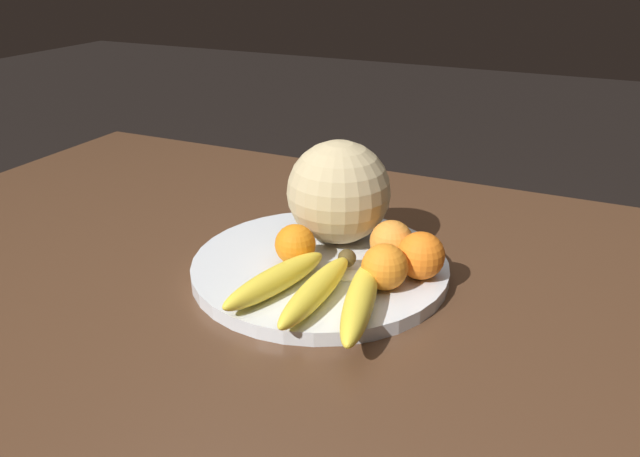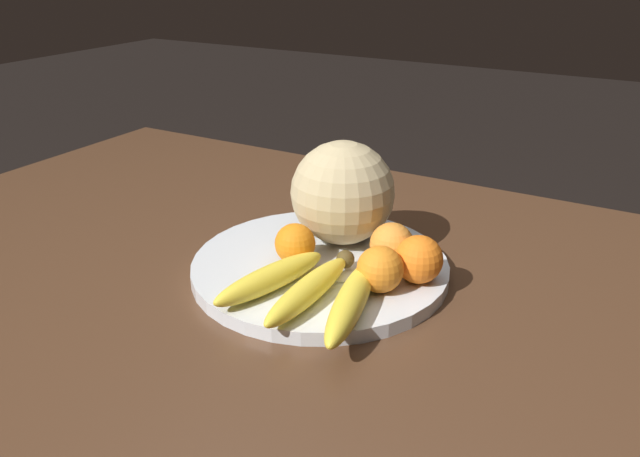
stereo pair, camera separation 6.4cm
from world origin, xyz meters
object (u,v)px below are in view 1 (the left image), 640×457
at_px(melon, 339,192).
at_px(banana_bunch, 320,290).
at_px(orange_mid_center, 391,242).
at_px(produce_tag, 368,276).
at_px(orange_front_left, 421,256).
at_px(orange_back_left, 293,244).
at_px(kitchen_table, 288,338).
at_px(orange_front_right, 385,267).
at_px(fruit_bowl, 320,266).

relative_size(melon, banana_bunch, 0.74).
xyz_separation_m(orange_mid_center, produce_tag, (-0.01, -0.06, -0.03)).
bearing_deg(orange_front_left, orange_back_left, -169.03).
bearing_deg(produce_tag, orange_mid_center, 54.70).
distance_m(banana_bunch, produce_tag, 0.09).
bearing_deg(kitchen_table, orange_front_left, 19.84).
height_order(kitchen_table, banana_bunch, banana_bunch).
relative_size(kitchen_table, produce_tag, 16.31).
bearing_deg(orange_front_right, produce_tag, 149.72).
xyz_separation_m(orange_back_left, produce_tag, (0.11, 0.00, -0.03)).
height_order(fruit_bowl, orange_mid_center, orange_mid_center).
height_order(kitchen_table, produce_tag, produce_tag).
xyz_separation_m(kitchen_table, produce_tag, (0.11, 0.03, 0.11)).
xyz_separation_m(fruit_bowl, orange_front_right, (0.11, -0.03, 0.04)).
bearing_deg(orange_front_left, orange_mid_center, 151.96).
relative_size(fruit_bowl, orange_front_left, 5.64).
height_order(kitchen_table, orange_front_right, orange_front_right).
relative_size(melon, orange_mid_center, 2.50).
relative_size(melon, orange_front_left, 2.38).
bearing_deg(orange_back_left, kitchen_table, -83.25).
bearing_deg(orange_back_left, produce_tag, 1.53).
bearing_deg(produce_tag, kitchen_table, 172.72).
bearing_deg(orange_mid_center, melon, 159.39).
height_order(banana_bunch, orange_back_left, orange_back_left).
bearing_deg(orange_mid_center, kitchen_table, -143.76).
distance_m(orange_front_right, orange_back_left, 0.14).
bearing_deg(kitchen_table, produce_tag, 15.91).
height_order(banana_bunch, orange_front_right, orange_front_right).
bearing_deg(produce_tag, melon, 108.81).
relative_size(kitchen_table, orange_front_right, 24.58).
relative_size(fruit_bowl, orange_mid_center, 5.92).
height_order(orange_front_left, orange_mid_center, orange_front_left).
bearing_deg(melon, orange_back_left, -105.51).
bearing_deg(orange_front_right, fruit_bowl, 162.54).
bearing_deg(kitchen_table, banana_bunch, -35.73).
distance_m(orange_front_right, produce_tag, 0.04).
xyz_separation_m(orange_front_right, orange_mid_center, (-0.02, 0.07, 0.00)).
bearing_deg(fruit_bowl, kitchen_table, -120.77).
xyz_separation_m(melon, produce_tag, (0.08, -0.09, -0.07)).
distance_m(orange_front_left, produce_tag, 0.08).
bearing_deg(banana_bunch, orange_mid_center, 163.59).
bearing_deg(melon, banana_bunch, -73.65).
relative_size(orange_front_left, produce_tag, 0.70).
xyz_separation_m(kitchen_table, orange_front_left, (0.17, 0.06, 0.14)).
bearing_deg(orange_front_right, banana_bunch, -131.18).
relative_size(fruit_bowl, orange_front_right, 5.95).
bearing_deg(produce_tag, orange_back_left, 158.33).
relative_size(banana_bunch, orange_front_left, 3.24).
distance_m(orange_mid_center, produce_tag, 0.07).
xyz_separation_m(melon, orange_mid_center, (0.10, -0.04, -0.05)).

